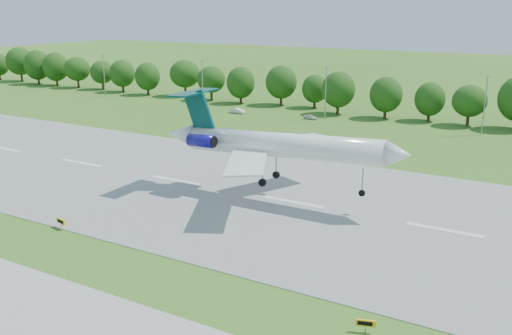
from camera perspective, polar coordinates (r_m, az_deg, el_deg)
name	(u,v)px	position (r m, az deg, el deg)	size (l,w,h in m)	color
ground	(181,275)	(57.92, -7.50, -10.63)	(600.00, 600.00, 0.00)	#36661A
runway	(293,202)	(77.57, 3.75, -3.49)	(400.00, 45.00, 0.08)	gray
tree_line	(423,94)	(138.00, 16.35, 7.10)	(288.40, 8.40, 10.40)	#382314
light_poles	(400,98)	(129.03, 14.18, 6.75)	(175.90, 0.25, 12.19)	gray
airliner	(270,143)	(76.90, 1.44, 2.45)	(36.00, 26.27, 12.04)	white
taxi_sign_left	(61,221)	(72.20, -18.93, -5.12)	(1.77, 0.60, 1.25)	gray
taxi_sign_centre	(366,323)	(48.84, 10.93, -15.05)	(1.62, 0.68, 1.15)	gray
service_vehicle_a	(237,111)	(142.08, -1.90, 5.70)	(1.38, 3.95, 1.30)	silver
service_vehicle_b	(311,117)	(135.02, 5.48, 5.06)	(1.31, 3.25, 1.11)	silver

